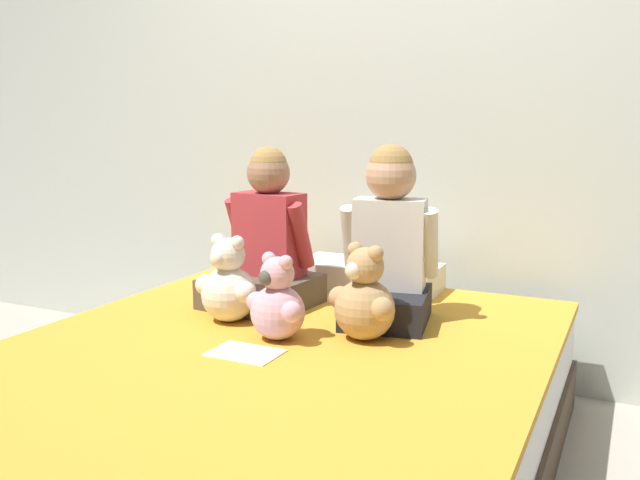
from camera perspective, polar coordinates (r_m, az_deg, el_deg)
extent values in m
plane|color=#B2A899|center=(2.28, -4.29, -19.36)|extent=(14.00, 14.00, 0.00)
cube|color=beige|center=(3.02, 6.45, 12.51)|extent=(8.00, 0.06, 2.50)
cube|color=#473828|center=(2.23, -4.32, -17.22)|extent=(1.63, 1.99, 0.19)
cube|color=white|center=(2.15, -4.39, -12.51)|extent=(1.60, 1.95, 0.21)
cube|color=gold|center=(2.11, -4.44, -9.54)|extent=(1.62, 1.97, 0.03)
cube|color=brown|center=(2.56, -4.96, -4.32)|extent=(0.40, 0.40, 0.11)
cube|color=#B23338|center=(2.56, -4.30, 0.51)|extent=(0.27, 0.17, 0.31)
sphere|color=#9E7051|center=(2.53, -4.37, 5.64)|extent=(0.16, 0.16, 0.16)
sphere|color=#A37A42|center=(2.53, -4.38, 6.27)|extent=(0.14, 0.14, 0.14)
cylinder|color=#B23338|center=(2.65, -6.81, 0.95)|extent=(0.07, 0.14, 0.25)
cylinder|color=#B23338|center=(2.48, -1.62, 0.39)|extent=(0.07, 0.14, 0.25)
cube|color=black|center=(2.36, 5.60, -5.61)|extent=(0.34, 0.37, 0.11)
cube|color=silver|center=(2.36, 5.88, -0.32)|extent=(0.26, 0.17, 0.31)
sphere|color=tan|center=(2.32, 5.98, 5.43)|extent=(0.17, 0.17, 0.17)
sphere|color=#A37A42|center=(2.32, 6.00, 6.18)|extent=(0.15, 0.15, 0.15)
cylinder|color=silver|center=(2.38, 2.58, 0.02)|extent=(0.08, 0.15, 0.25)
cylinder|color=silver|center=(2.34, 9.25, -0.28)|extent=(0.08, 0.15, 0.25)
sphere|color=silver|center=(2.37, -7.68, -4.53)|extent=(0.19, 0.19, 0.19)
sphere|color=silver|center=(2.34, -7.76, -1.26)|extent=(0.12, 0.12, 0.12)
sphere|color=beige|center=(2.31, -8.61, -1.60)|extent=(0.05, 0.05, 0.05)
sphere|color=silver|center=(2.36, -8.56, -0.03)|extent=(0.05, 0.05, 0.05)
sphere|color=silver|center=(2.31, -7.00, -0.25)|extent=(0.05, 0.05, 0.05)
sphere|color=silver|center=(2.41, -9.61, -3.74)|extent=(0.07, 0.07, 0.07)
sphere|color=silver|center=(2.29, -6.32, -4.39)|extent=(0.07, 0.07, 0.07)
sphere|color=tan|center=(2.16, 3.77, -5.85)|extent=(0.20, 0.20, 0.20)
sphere|color=tan|center=(2.13, 3.82, -2.23)|extent=(0.12, 0.12, 0.12)
sphere|color=beige|center=(2.09, 2.85, -2.59)|extent=(0.05, 0.05, 0.05)
sphere|color=tan|center=(2.15, 2.99, -0.81)|extent=(0.05, 0.05, 0.05)
sphere|color=tan|center=(2.09, 4.70, -1.14)|extent=(0.05, 0.05, 0.05)
sphere|color=tan|center=(2.21, 1.68, -4.86)|extent=(0.07, 0.07, 0.07)
sphere|color=tan|center=(2.08, 5.27, -5.81)|extent=(0.07, 0.07, 0.07)
sphere|color=#DBA3B2|center=(2.17, -3.58, -6.10)|extent=(0.18, 0.18, 0.18)
sphere|color=#DBA3B2|center=(2.14, -3.62, -2.85)|extent=(0.11, 0.11, 0.11)
sphere|color=#4C4742|center=(2.11, -4.55, -3.19)|extent=(0.05, 0.05, 0.05)
sphere|color=#DBA3B2|center=(2.16, -4.32, -1.59)|extent=(0.05, 0.05, 0.05)
sphere|color=#DBA3B2|center=(2.10, -2.91, -1.89)|extent=(0.05, 0.05, 0.05)
sphere|color=#DBA3B2|center=(2.21, -5.37, -5.21)|extent=(0.07, 0.07, 0.07)
sphere|color=#DBA3B2|center=(2.09, -2.41, -6.07)|extent=(0.07, 0.07, 0.07)
cube|color=white|center=(2.81, 4.09, -3.03)|extent=(0.58, 0.26, 0.11)
cube|color=white|center=(2.07, -6.32, -9.43)|extent=(0.21, 0.15, 0.00)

